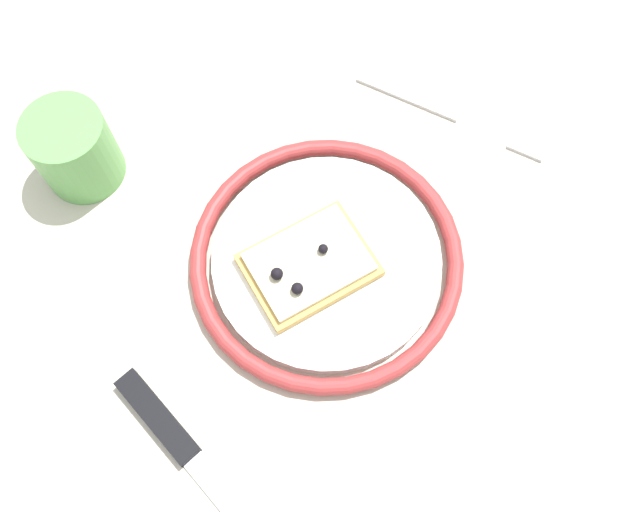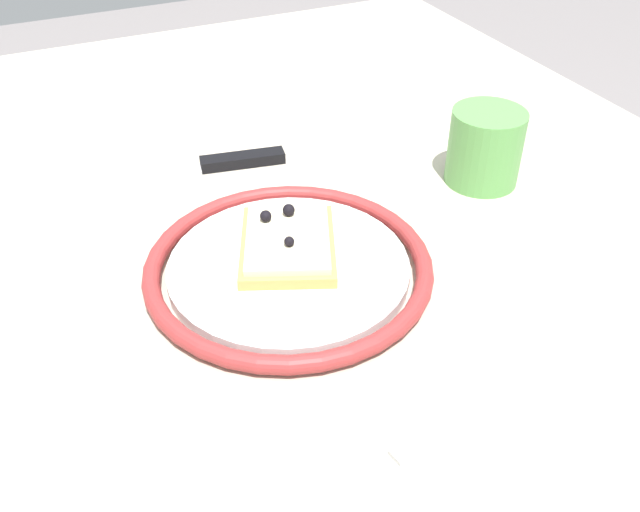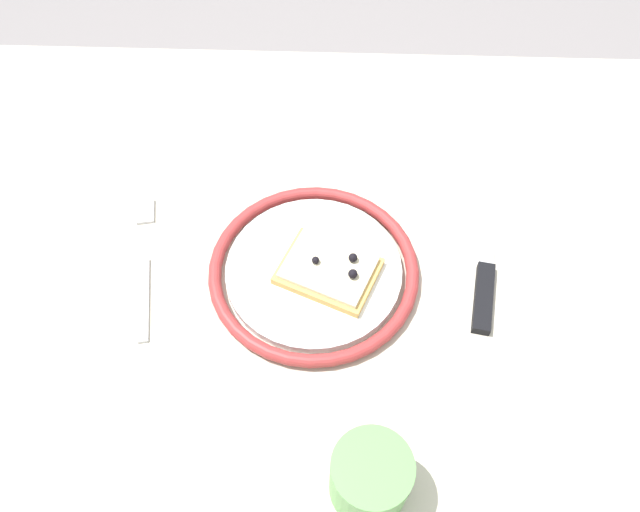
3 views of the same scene
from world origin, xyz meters
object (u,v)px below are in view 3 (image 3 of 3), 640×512
at_px(knife, 485,274).
at_px(plate, 314,270).
at_px(fork, 144,264).
at_px(dining_table, 349,339).
at_px(cup, 370,478).
at_px(pizza_slice_near, 329,270).

bearing_deg(knife, plate, -178.95).
relative_size(plate, fork, 1.23).
bearing_deg(fork, knife, -0.27).
distance_m(knife, fork, 0.40).
distance_m(dining_table, fork, 0.26).
distance_m(plate, cup, 0.25).
xyz_separation_m(plate, cup, (0.06, -0.24, 0.03)).
distance_m(pizza_slice_near, knife, 0.18).
relative_size(pizza_slice_near, knife, 0.55).
height_order(plate, pizza_slice_near, pizza_slice_near).
xyz_separation_m(plate, pizza_slice_near, (0.02, -0.01, 0.01)).
bearing_deg(plate, knife, 1.05).
relative_size(pizza_slice_near, fork, 0.65).
bearing_deg(pizza_slice_near, plate, 159.11).
relative_size(dining_table, pizza_slice_near, 9.04).
height_order(plate, fork, plate).
distance_m(pizza_slice_near, fork, 0.22).
xyz_separation_m(knife, fork, (-0.40, 0.00, -0.00)).
height_order(dining_table, knife, knife).
bearing_deg(dining_table, fork, 167.49).
bearing_deg(cup, pizza_slice_near, 100.64).
relative_size(dining_table, fork, 5.88).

